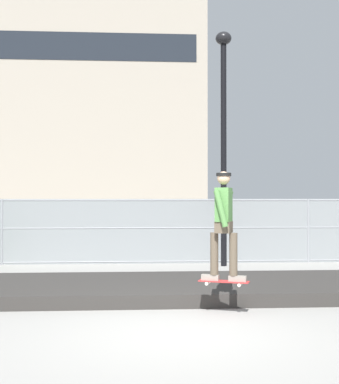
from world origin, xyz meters
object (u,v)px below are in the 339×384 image
Objects in this scene: street_lamp at (224,119)px; parked_car_near at (46,227)px; skater at (224,219)px; skateboard at (224,282)px.

street_lamp reaches higher than parked_car_near.
skateboard is at bearing -116.57° from skater.
parked_car_near is (-4.62, 10.51, -0.70)m from skater.
skater is 11.50m from parked_car_near.
skateboard is 7.03m from street_lamp.
parked_car_near is (-5.63, 4.51, -3.22)m from street_lamp.
skater is at bearing -66.27° from parked_car_near.
street_lamp is (1.01, 6.00, 2.52)m from skater.
skater is 6.58m from street_lamp.
skateboard is at bearing -99.56° from street_lamp.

